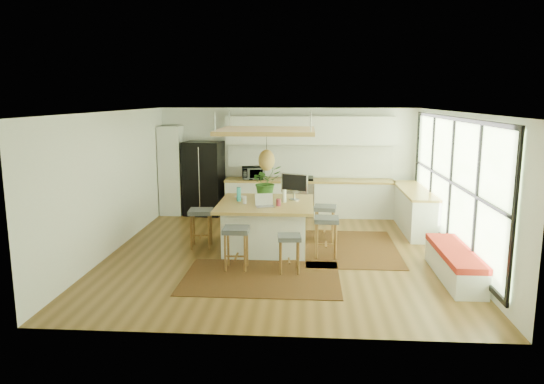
# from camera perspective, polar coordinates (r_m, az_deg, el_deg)

# --- Properties ---
(floor) EXTENTS (7.00, 7.00, 0.00)m
(floor) POSITION_cam_1_polar(r_m,az_deg,el_deg) (9.90, 0.96, -6.82)
(floor) COLOR brown
(floor) RESTS_ON ground
(ceiling) EXTENTS (7.00, 7.00, 0.00)m
(ceiling) POSITION_cam_1_polar(r_m,az_deg,el_deg) (9.45, 1.01, 9.00)
(ceiling) COLOR white
(ceiling) RESTS_ON ground
(wall_back) EXTENTS (6.50, 0.00, 6.50)m
(wall_back) POSITION_cam_1_polar(r_m,az_deg,el_deg) (13.04, 1.80, 3.48)
(wall_back) COLOR white
(wall_back) RESTS_ON ground
(wall_front) EXTENTS (6.50, 0.00, 6.50)m
(wall_front) POSITION_cam_1_polar(r_m,az_deg,el_deg) (6.17, -0.73, -4.55)
(wall_front) COLOR white
(wall_front) RESTS_ON ground
(wall_left) EXTENTS (0.00, 7.00, 7.00)m
(wall_left) POSITION_cam_1_polar(r_m,az_deg,el_deg) (10.27, -17.43, 1.08)
(wall_left) COLOR white
(wall_left) RESTS_ON ground
(wall_right) EXTENTS (0.00, 7.00, 7.00)m
(wall_right) POSITION_cam_1_polar(r_m,az_deg,el_deg) (9.96, 20.01, 0.63)
(wall_right) COLOR white
(wall_right) RESTS_ON ground
(window_wall) EXTENTS (0.10, 6.20, 2.60)m
(window_wall) POSITION_cam_1_polar(r_m,az_deg,el_deg) (9.94, 19.86, 0.92)
(window_wall) COLOR black
(window_wall) RESTS_ON wall_right
(pantry) EXTENTS (0.55, 0.60, 2.25)m
(pantry) POSITION_cam_1_polar(r_m,az_deg,el_deg) (13.20, -11.18, 2.39)
(pantry) COLOR silver
(pantry) RESTS_ON floor
(back_counter_base) EXTENTS (4.20, 0.60, 0.88)m
(back_counter_base) POSITION_cam_1_polar(r_m,az_deg,el_deg) (12.86, 4.17, -0.75)
(back_counter_base) COLOR silver
(back_counter_base) RESTS_ON floor
(back_counter_top) EXTENTS (4.24, 0.64, 0.05)m
(back_counter_top) POSITION_cam_1_polar(r_m,az_deg,el_deg) (12.78, 4.19, 1.28)
(back_counter_top) COLOR #A3803A
(back_counter_top) RESTS_ON back_counter_base
(backsplash) EXTENTS (4.20, 0.02, 0.80)m
(backsplash) POSITION_cam_1_polar(r_m,az_deg,el_deg) (13.01, 4.22, 3.45)
(backsplash) COLOR white
(backsplash) RESTS_ON wall_back
(upper_cabinets) EXTENTS (4.20, 0.34, 0.70)m
(upper_cabinets) POSITION_cam_1_polar(r_m,az_deg,el_deg) (12.78, 4.27, 6.92)
(upper_cabinets) COLOR silver
(upper_cabinets) RESTS_ON wall_back
(range) EXTENTS (0.76, 0.62, 1.00)m
(range) POSITION_cam_1_polar(r_m,az_deg,el_deg) (12.85, 3.06, -0.47)
(range) COLOR #A5A5AA
(range) RESTS_ON floor
(right_counter_base) EXTENTS (0.60, 2.50, 0.88)m
(right_counter_base) POSITION_cam_1_polar(r_m,az_deg,el_deg) (11.96, 15.66, -1.98)
(right_counter_base) COLOR silver
(right_counter_base) RESTS_ON floor
(right_counter_top) EXTENTS (0.64, 2.54, 0.05)m
(right_counter_top) POSITION_cam_1_polar(r_m,az_deg,el_deg) (11.87, 15.77, 0.18)
(right_counter_top) COLOR #A3803A
(right_counter_top) RESTS_ON right_counter_base
(window_bench) EXTENTS (0.52, 2.00, 0.50)m
(window_bench) POSITION_cam_1_polar(r_m,az_deg,el_deg) (9.01, 19.79, -7.57)
(window_bench) COLOR silver
(window_bench) RESTS_ON floor
(ceiling_panel) EXTENTS (1.86, 1.86, 0.80)m
(ceiling_panel) POSITION_cam_1_polar(r_m,az_deg,el_deg) (9.91, -0.62, 5.31)
(ceiling_panel) COLOR #A3803A
(ceiling_panel) RESTS_ON ceiling
(rug_near) EXTENTS (2.60, 1.80, 0.01)m
(rug_near) POSITION_cam_1_polar(r_m,az_deg,el_deg) (8.58, -1.20, -9.58)
(rug_near) COLOR black
(rug_near) RESTS_ON floor
(rug_right) EXTENTS (1.80, 2.60, 0.01)m
(rug_right) POSITION_cam_1_polar(r_m,az_deg,el_deg) (10.30, 8.87, -6.22)
(rug_right) COLOR black
(rug_right) RESTS_ON floor
(fridge) EXTENTS (1.00, 0.83, 1.87)m
(fridge) POSITION_cam_1_polar(r_m,az_deg,el_deg) (13.02, -7.64, 1.50)
(fridge) COLOR black
(fridge) RESTS_ON floor
(island) EXTENTS (1.85, 1.85, 0.93)m
(island) POSITION_cam_1_polar(r_m,az_deg,el_deg) (10.06, -0.68, -3.77)
(island) COLOR #A3803A
(island) RESTS_ON floor
(stool_near_left) EXTENTS (0.45, 0.45, 0.75)m
(stool_near_left) POSITION_cam_1_polar(r_m,az_deg,el_deg) (8.90, -4.02, -6.46)
(stool_near_left) COLOR #424449
(stool_near_left) RESTS_ON floor
(stool_near_right) EXTENTS (0.42, 0.42, 0.66)m
(stool_near_right) POSITION_cam_1_polar(r_m,az_deg,el_deg) (8.73, 1.94, -6.79)
(stool_near_right) COLOR #424449
(stool_near_right) RESTS_ON floor
(stool_right_front) EXTENTS (0.46, 0.46, 0.76)m
(stool_right_front) POSITION_cam_1_polar(r_m,az_deg,el_deg) (9.61, 6.10, -5.21)
(stool_right_front) COLOR #424449
(stool_right_front) RESTS_ON floor
(stool_right_back) EXTENTS (0.49, 0.49, 0.75)m
(stool_right_back) POSITION_cam_1_polar(r_m,az_deg,el_deg) (10.63, 5.94, -3.66)
(stool_right_back) COLOR #424449
(stool_right_back) RESTS_ON floor
(stool_left_side) EXTENTS (0.49, 0.49, 0.78)m
(stool_left_side) POSITION_cam_1_polar(r_m,az_deg,el_deg) (10.25, -7.95, -4.24)
(stool_left_side) COLOR #424449
(stool_left_side) RESTS_ON floor
(laptop) EXTENTS (0.42, 0.44, 0.26)m
(laptop) POSITION_cam_1_polar(r_m,az_deg,el_deg) (9.53, -0.78, -0.98)
(laptop) COLOR #A5A5AA
(laptop) RESTS_ON island
(monitor) EXTENTS (0.62, 0.43, 0.55)m
(monitor) POSITION_cam_1_polar(r_m,az_deg,el_deg) (10.17, 2.52, 0.55)
(monitor) COLOR #A5A5AA
(monitor) RESTS_ON island
(microwave) EXTENTS (0.61, 0.40, 0.38)m
(microwave) POSITION_cam_1_polar(r_m,az_deg,el_deg) (12.80, -2.10, 2.28)
(microwave) COLOR #A5A5AA
(microwave) RESTS_ON back_counter_top
(island_plant) EXTENTS (0.87, 0.89, 0.52)m
(island_plant) POSITION_cam_1_polar(r_m,az_deg,el_deg) (10.39, -0.69, 0.78)
(island_plant) COLOR #1E4C19
(island_plant) RESTS_ON island
(island_bowl) EXTENTS (0.21, 0.21, 0.05)m
(island_bowl) POSITION_cam_1_polar(r_m,az_deg,el_deg) (10.35, -3.66, -0.62)
(island_bowl) COLOR white
(island_bowl) RESTS_ON island
(island_bottle_0) EXTENTS (0.07, 0.07, 0.19)m
(island_bottle_0) POSITION_cam_1_polar(r_m,az_deg,el_deg) (10.10, -3.75, -0.49)
(island_bottle_0) COLOR #30B8C2
(island_bottle_0) RESTS_ON island
(island_bottle_1) EXTENTS (0.07, 0.07, 0.19)m
(island_bottle_1) POSITION_cam_1_polar(r_m,az_deg,el_deg) (9.83, -3.08, -0.78)
(island_bottle_1) COLOR white
(island_bottle_1) RESTS_ON island
(island_bottle_2) EXTENTS (0.07, 0.07, 0.19)m
(island_bottle_2) POSITION_cam_1_polar(r_m,az_deg,el_deg) (9.63, 0.65, -1.01)
(island_bottle_2) COLOR #91303F
(island_bottle_2) RESTS_ON island
(island_bottle_3) EXTENTS (0.07, 0.07, 0.19)m
(island_bottle_3) POSITION_cam_1_polar(r_m,az_deg,el_deg) (9.97, 1.34, -0.62)
(island_bottle_3) COLOR white
(island_bottle_3) RESTS_ON island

